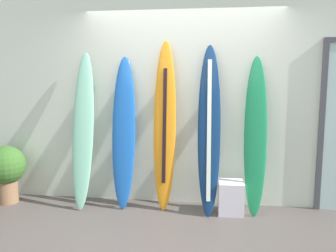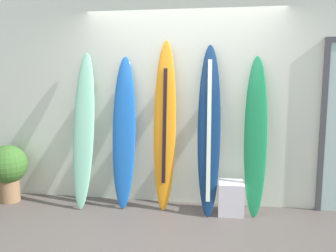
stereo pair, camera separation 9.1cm
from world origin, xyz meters
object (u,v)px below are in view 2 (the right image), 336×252
(surfboard_navy, at_px, (209,130))
(potted_plant, at_px, (8,168))
(display_block_left, at_px, (231,198))
(surfboard_seafoam, at_px, (84,131))
(surfboard_cobalt, at_px, (124,133))
(surfboard_emerald, at_px, (256,137))
(surfboard_sunset, at_px, (165,127))

(surfboard_navy, height_order, potted_plant, surfboard_navy)
(display_block_left, distance_m, potted_plant, 2.94)
(surfboard_seafoam, bearing_deg, display_block_left, -1.00)
(surfboard_cobalt, distance_m, surfboard_emerald, 1.63)
(display_block_left, bearing_deg, surfboard_navy, 173.35)
(surfboard_seafoam, distance_m, surfboard_navy, 1.60)
(surfboard_cobalt, xyz_separation_m, surfboard_navy, (1.08, -0.05, 0.08))
(surfboard_seafoam, bearing_deg, potted_plant, -177.38)
(potted_plant, bearing_deg, surfboard_emerald, 1.59)
(surfboard_navy, relative_size, potted_plant, 2.69)
(surfboard_sunset, relative_size, display_block_left, 5.32)
(surfboard_navy, bearing_deg, display_block_left, -6.65)
(display_block_left, height_order, potted_plant, potted_plant)
(surfboard_cobalt, bearing_deg, surfboard_seafoam, -174.02)
(surfboard_sunset, xyz_separation_m, display_block_left, (0.83, -0.10, -0.84))
(surfboard_cobalt, bearing_deg, potted_plant, -176.27)
(surfboard_sunset, distance_m, potted_plant, 2.19)
(surfboard_seafoam, height_order, potted_plant, surfboard_seafoam)
(surfboard_sunset, bearing_deg, surfboard_cobalt, -178.84)
(surfboard_navy, bearing_deg, potted_plant, -178.96)
(surfboard_seafoam, xyz_separation_m, surfboard_navy, (1.60, -0.00, 0.05))
(surfboard_seafoam, bearing_deg, surfboard_emerald, 1.08)
(surfboard_emerald, relative_size, display_block_left, 4.82)
(surfboard_seafoam, distance_m, surfboard_sunset, 1.05)
(surfboard_seafoam, height_order, display_block_left, surfboard_seafoam)
(surfboard_cobalt, xyz_separation_m, display_block_left, (1.35, -0.09, -0.75))
(surfboard_emerald, height_order, potted_plant, surfboard_emerald)
(potted_plant, bearing_deg, display_block_left, 0.31)
(surfboard_navy, bearing_deg, surfboard_emerald, 4.21)
(surfboard_seafoam, distance_m, surfboard_cobalt, 0.52)
(surfboard_cobalt, relative_size, surfboard_sunset, 0.91)
(surfboard_navy, xyz_separation_m, surfboard_emerald, (0.55, 0.04, -0.09))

